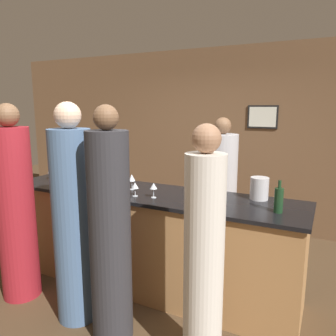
% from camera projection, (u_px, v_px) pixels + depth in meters
% --- Properties ---
extents(ground_plane, '(14.00, 14.00, 0.00)m').
position_uv_depth(ground_plane, '(147.00, 284.00, 3.56)').
color(ground_plane, '#4C3823').
extents(back_wall, '(8.00, 0.08, 2.80)m').
position_uv_depth(back_wall, '(216.00, 138.00, 5.26)').
color(back_wall, brown).
rests_on(back_wall, ground_plane).
extents(bar_counter, '(3.18, 0.77, 1.04)m').
position_uv_depth(bar_counter, '(147.00, 239.00, 3.46)').
color(bar_counter, '#B27F4C').
rests_on(bar_counter, ground_plane).
extents(bartender, '(0.38, 0.38, 1.78)m').
position_uv_depth(bartender, '(221.00, 196.00, 4.02)').
color(bartender, '#B2B2B7').
rests_on(bartender, ground_plane).
extents(guest_0, '(0.36, 0.36, 1.94)m').
position_uv_depth(guest_0, '(16.00, 210.00, 3.21)').
color(guest_0, maroon).
rests_on(guest_0, ground_plane).
extents(guest_1, '(0.34, 0.34, 1.92)m').
position_uv_depth(guest_1, '(110.00, 234.00, 2.62)').
color(guest_1, '#2D2D33').
rests_on(guest_1, ground_plane).
extents(guest_2, '(0.28, 0.28, 1.80)m').
position_uv_depth(guest_2, '(204.00, 260.00, 2.28)').
color(guest_2, silver).
rests_on(guest_2, ground_plane).
extents(guest_3, '(0.36, 0.36, 1.95)m').
position_uv_depth(guest_3, '(74.00, 222.00, 2.86)').
color(guest_3, '#4C6B93').
rests_on(guest_3, ground_plane).
extents(wine_bottle_0, '(0.07, 0.07, 0.27)m').
position_uv_depth(wine_bottle_0, '(279.00, 200.00, 2.70)').
color(wine_bottle_0, '#19381E').
rests_on(wine_bottle_0, bar_counter).
extents(ice_bucket, '(0.17, 0.17, 0.21)m').
position_uv_depth(ice_bucket, '(259.00, 188.00, 3.08)').
color(ice_bucket, silver).
rests_on(ice_bucket, bar_counter).
extents(wine_glass_0, '(0.07, 0.07, 0.14)m').
position_uv_depth(wine_glass_0, '(135.00, 186.00, 3.18)').
color(wine_glass_0, silver).
rests_on(wine_glass_0, bar_counter).
extents(wine_glass_1, '(0.07, 0.07, 0.16)m').
position_uv_depth(wine_glass_1, '(132.00, 178.00, 3.44)').
color(wine_glass_1, silver).
rests_on(wine_glass_1, bar_counter).
extents(wine_glass_2, '(0.06, 0.06, 0.17)m').
position_uv_depth(wine_glass_2, '(50.00, 170.00, 3.89)').
color(wine_glass_2, silver).
rests_on(wine_glass_2, bar_counter).
extents(wine_glass_3, '(0.07, 0.07, 0.15)m').
position_uv_depth(wine_glass_3, '(154.00, 187.00, 3.13)').
color(wine_glass_3, silver).
rests_on(wine_glass_3, bar_counter).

